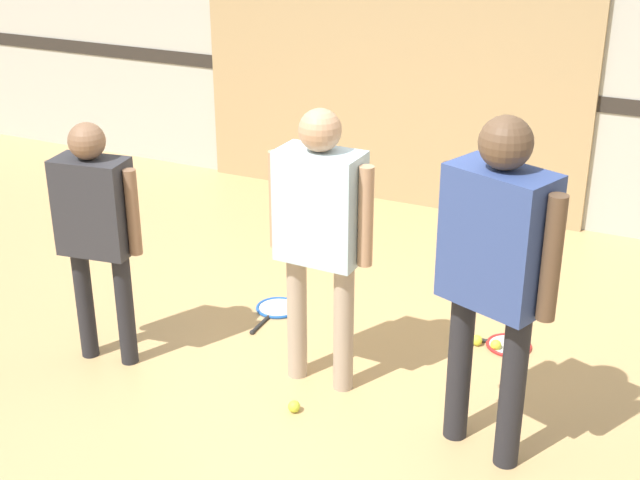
# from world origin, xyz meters

# --- Properties ---
(ground_plane) EXTENTS (16.00, 16.00, 0.00)m
(ground_plane) POSITION_xyz_m (0.00, 0.00, 0.00)
(ground_plane) COLOR tan
(wall_back) EXTENTS (16.00, 0.07, 3.20)m
(wall_back) POSITION_xyz_m (0.00, 3.09, 1.60)
(wall_back) COLOR beige
(wall_back) RESTS_ON ground_plane
(wall_panel) EXTENTS (3.34, 0.05, 2.24)m
(wall_panel) POSITION_xyz_m (-0.58, 3.03, 1.12)
(wall_panel) COLOR tan
(wall_panel) RESTS_ON ground_plane
(person_instructor) EXTENTS (0.60, 0.26, 1.59)m
(person_instructor) POSITION_xyz_m (0.15, 0.19, 0.98)
(person_instructor) COLOR tan
(person_instructor) RESTS_ON ground_plane
(person_student_left) EXTENTS (0.54, 0.28, 1.44)m
(person_student_left) POSITION_xyz_m (-1.08, -0.12, 0.89)
(person_student_left) COLOR #232328
(person_student_left) RESTS_ON ground_plane
(person_student_right) EXTENTS (0.62, 0.42, 1.73)m
(person_student_right) POSITION_xyz_m (1.14, -0.03, 1.07)
(person_student_right) COLOR #232328
(person_student_right) RESTS_ON ground_plane
(racket_spare_on_floor) EXTENTS (0.51, 0.29, 0.03)m
(racket_spare_on_floor) POSITION_xyz_m (1.01, 1.02, 0.01)
(racket_spare_on_floor) COLOR red
(racket_spare_on_floor) RESTS_ON ground_plane
(racket_second_spare) EXTENTS (0.30, 0.52, 0.03)m
(racket_second_spare) POSITION_xyz_m (-0.47, 0.83, 0.01)
(racket_second_spare) COLOR blue
(racket_second_spare) RESTS_ON ground_plane
(tennis_ball_near_instructor) EXTENTS (0.07, 0.07, 0.07)m
(tennis_ball_near_instructor) POSITION_xyz_m (0.16, -0.15, 0.03)
(tennis_ball_near_instructor) COLOR #CCE038
(tennis_ball_near_instructor) RESTS_ON ground_plane
(tennis_ball_by_spare_racket) EXTENTS (0.07, 0.07, 0.07)m
(tennis_ball_by_spare_racket) POSITION_xyz_m (0.96, 0.95, 0.03)
(tennis_ball_by_spare_racket) COLOR #CCE038
(tennis_ball_by_spare_racket) RESTS_ON ground_plane
(tennis_ball_stray_left) EXTENTS (0.07, 0.07, 0.07)m
(tennis_ball_stray_left) POSITION_xyz_m (0.85, 0.96, 0.03)
(tennis_ball_stray_left) COLOR #CCE038
(tennis_ball_stray_left) RESTS_ON ground_plane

